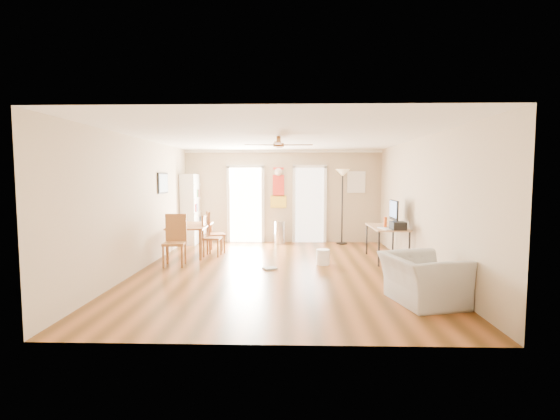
{
  "coord_description": "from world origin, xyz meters",
  "views": [
    {
      "loc": [
        0.23,
        -7.74,
        1.84
      ],
      "look_at": [
        0.0,
        0.6,
        1.15
      ],
      "focal_mm": 25.63,
      "sensor_mm": 36.0,
      "label": 1
    }
  ],
  "objects_px": {
    "printer": "(398,226)",
    "wastebasket_a": "(323,257)",
    "dining_chair_right_a": "(216,232)",
    "dining_chair_right_b": "(212,236)",
    "dining_chair_near": "(174,241)",
    "torchiere_lamp": "(342,207)",
    "bookshelf": "(191,209)",
    "dining_table": "(191,240)",
    "computer_desk": "(386,243)",
    "trash_can": "(279,233)",
    "armchair": "(422,279)"
  },
  "relations": [
    {
      "from": "dining_chair_right_b",
      "to": "computer_desk",
      "type": "height_order",
      "value": "dining_chair_right_b"
    },
    {
      "from": "trash_can",
      "to": "dining_table",
      "type": "bearing_deg",
      "value": -141.87
    },
    {
      "from": "dining_chair_right_a",
      "to": "dining_chair_near",
      "type": "bearing_deg",
      "value": 139.77
    },
    {
      "from": "dining_table",
      "to": "torchiere_lamp",
      "type": "bearing_deg",
      "value": 23.55
    },
    {
      "from": "dining_table",
      "to": "computer_desk",
      "type": "height_order",
      "value": "computer_desk"
    },
    {
      "from": "dining_chair_near",
      "to": "computer_desk",
      "type": "xyz_separation_m",
      "value": [
        4.53,
        0.73,
        -0.16
      ]
    },
    {
      "from": "dining_table",
      "to": "wastebasket_a",
      "type": "xyz_separation_m",
      "value": [
        3.06,
        -1.01,
        -0.2
      ]
    },
    {
      "from": "bookshelf",
      "to": "torchiere_lamp",
      "type": "distance_m",
      "value": 4.17
    },
    {
      "from": "dining_table",
      "to": "torchiere_lamp",
      "type": "height_order",
      "value": "torchiere_lamp"
    },
    {
      "from": "dining_chair_right_b",
      "to": "armchair",
      "type": "relative_size",
      "value": 0.87
    },
    {
      "from": "bookshelf",
      "to": "printer",
      "type": "relative_size",
      "value": 5.91
    },
    {
      "from": "dining_table",
      "to": "dining_chair_right_a",
      "type": "bearing_deg",
      "value": 28.55
    },
    {
      "from": "computer_desk",
      "to": "dining_table",
      "type": "bearing_deg",
      "value": 173.77
    },
    {
      "from": "dining_chair_right_a",
      "to": "printer",
      "type": "xyz_separation_m",
      "value": [
        4.05,
        -1.33,
        0.33
      ]
    },
    {
      "from": "dining_chair_near",
      "to": "dining_chair_right_b",
      "type": "bearing_deg",
      "value": 56.95
    },
    {
      "from": "printer",
      "to": "wastebasket_a",
      "type": "bearing_deg",
      "value": 175.85
    },
    {
      "from": "torchiere_lamp",
      "to": "wastebasket_a",
      "type": "relative_size",
      "value": 6.36
    },
    {
      "from": "dining_chair_right_a",
      "to": "dining_chair_near",
      "type": "relative_size",
      "value": 0.94
    },
    {
      "from": "trash_can",
      "to": "computer_desk",
      "type": "height_order",
      "value": "computer_desk"
    },
    {
      "from": "dining_table",
      "to": "dining_chair_right_b",
      "type": "distance_m",
      "value": 0.58
    },
    {
      "from": "bookshelf",
      "to": "armchair",
      "type": "xyz_separation_m",
      "value": [
        4.69,
        -5.16,
        -0.61
      ]
    },
    {
      "from": "bookshelf",
      "to": "wastebasket_a",
      "type": "relative_size",
      "value": 5.94
    },
    {
      "from": "dining_table",
      "to": "printer",
      "type": "bearing_deg",
      "value": -12.6
    },
    {
      "from": "armchair",
      "to": "printer",
      "type": "bearing_deg",
      "value": -20.46
    },
    {
      "from": "dining_chair_near",
      "to": "wastebasket_a",
      "type": "height_order",
      "value": "dining_chair_near"
    },
    {
      "from": "dining_chair_near",
      "to": "torchiere_lamp",
      "type": "relative_size",
      "value": 0.52
    },
    {
      "from": "computer_desk",
      "to": "dining_chair_right_a",
      "type": "bearing_deg",
      "value": 168.69
    },
    {
      "from": "dining_table",
      "to": "printer",
      "type": "distance_m",
      "value": 4.74
    },
    {
      "from": "dining_chair_near",
      "to": "printer",
      "type": "height_order",
      "value": "dining_chair_near"
    },
    {
      "from": "computer_desk",
      "to": "armchair",
      "type": "height_order",
      "value": "computer_desk"
    },
    {
      "from": "bookshelf",
      "to": "printer",
      "type": "distance_m",
      "value": 5.65
    },
    {
      "from": "dining_chair_right_a",
      "to": "torchiere_lamp",
      "type": "relative_size",
      "value": 0.48
    },
    {
      "from": "dining_chair_right_a",
      "to": "dining_chair_right_b",
      "type": "relative_size",
      "value": 1.05
    },
    {
      "from": "dining_chair_near",
      "to": "wastebasket_a",
      "type": "distance_m",
      "value": 3.11
    },
    {
      "from": "dining_chair_right_a",
      "to": "wastebasket_a",
      "type": "bearing_deg",
      "value": -136.9
    },
    {
      "from": "dining_chair_right_b",
      "to": "dining_chair_near",
      "type": "relative_size",
      "value": 0.89
    },
    {
      "from": "trash_can",
      "to": "torchiere_lamp",
      "type": "xyz_separation_m",
      "value": [
        1.72,
        0.03,
        0.72
      ]
    },
    {
      "from": "dining_table",
      "to": "wastebasket_a",
      "type": "bearing_deg",
      "value": -18.21
    },
    {
      "from": "dining_chair_right_a",
      "to": "dining_chair_right_b",
      "type": "xyz_separation_m",
      "value": [
        0.0,
        -0.44,
        -0.03
      ]
    },
    {
      "from": "bookshelf",
      "to": "trash_can",
      "type": "xyz_separation_m",
      "value": [
        2.45,
        -0.0,
        -0.65
      ]
    },
    {
      "from": "dining_chair_right_b",
      "to": "wastebasket_a",
      "type": "relative_size",
      "value": 2.93
    },
    {
      "from": "dining_table",
      "to": "dining_chair_right_a",
      "type": "height_order",
      "value": "dining_chair_right_a"
    },
    {
      "from": "trash_can",
      "to": "wastebasket_a",
      "type": "bearing_deg",
      "value": -69.24
    },
    {
      "from": "torchiere_lamp",
      "to": "dining_chair_right_b",
      "type": "bearing_deg",
      "value": -150.97
    },
    {
      "from": "dining_chair_right_a",
      "to": "printer",
      "type": "height_order",
      "value": "dining_chair_right_a"
    },
    {
      "from": "dining_table",
      "to": "computer_desk",
      "type": "relative_size",
      "value": 1.02
    },
    {
      "from": "dining_chair_near",
      "to": "trash_can",
      "type": "xyz_separation_m",
      "value": [
        2.09,
        2.84,
        -0.22
      ]
    },
    {
      "from": "dining_table",
      "to": "torchiere_lamp",
      "type": "xyz_separation_m",
      "value": [
        3.79,
        1.65,
        0.67
      ]
    },
    {
      "from": "printer",
      "to": "wastebasket_a",
      "type": "height_order",
      "value": "printer"
    },
    {
      "from": "trash_can",
      "to": "armchair",
      "type": "height_order",
      "value": "armchair"
    }
  ]
}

